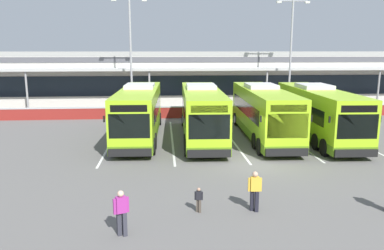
% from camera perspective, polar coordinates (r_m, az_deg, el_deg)
% --- Properties ---
extents(ground_plane, '(200.00, 200.00, 0.00)m').
position_cam_1_polar(ground_plane, '(21.74, 8.57, -5.57)').
color(ground_plane, '#605E5B').
extents(terminal_building, '(70.00, 13.00, 6.00)m').
position_cam_1_polar(terminal_building, '(47.52, 1.44, 7.37)').
color(terminal_building, beige).
rests_on(terminal_building, ground).
extents(red_barrier_wall, '(60.00, 0.40, 1.10)m').
position_cam_1_polar(red_barrier_wall, '(35.55, 3.43, 2.04)').
color(red_barrier_wall, maroon).
rests_on(red_barrier_wall, ground).
extents(coach_bus_leftmost, '(3.20, 12.22, 3.78)m').
position_cam_1_polar(coach_bus_leftmost, '(27.38, -7.92, 1.78)').
color(coach_bus_leftmost, '#9ED11E').
rests_on(coach_bus_leftmost, ground).
extents(coach_bus_left_centre, '(3.20, 12.22, 3.78)m').
position_cam_1_polar(coach_bus_left_centre, '(26.93, 1.48, 1.73)').
color(coach_bus_left_centre, '#9ED11E').
rests_on(coach_bus_left_centre, ground).
extents(coach_bus_centre, '(3.20, 12.22, 3.78)m').
position_cam_1_polar(coach_bus_centre, '(27.65, 10.65, 1.79)').
color(coach_bus_centre, '#9ED11E').
rests_on(coach_bus_centre, ground).
extents(coach_bus_right_centre, '(3.20, 12.22, 3.78)m').
position_cam_1_polar(coach_bus_right_centre, '(28.42, 18.33, 1.66)').
color(coach_bus_right_centre, '#9ED11E').
rests_on(coach_bus_right_centre, ground).
extents(bay_stripe_far_west, '(0.14, 13.00, 0.01)m').
position_cam_1_polar(bay_stripe_far_west, '(27.24, -11.89, -2.23)').
color(bay_stripe_far_west, silver).
rests_on(bay_stripe_far_west, ground).
extents(bay_stripe_west, '(0.14, 13.00, 0.01)m').
position_cam_1_polar(bay_stripe_west, '(27.00, -3.01, -2.12)').
color(bay_stripe_west, silver).
rests_on(bay_stripe_west, ground).
extents(bay_stripe_mid_west, '(0.14, 13.00, 0.01)m').
position_cam_1_polar(bay_stripe_mid_west, '(27.42, 5.80, -1.95)').
color(bay_stripe_mid_west, silver).
rests_on(bay_stripe_mid_west, ground).
extents(bay_stripe_centre, '(0.14, 13.00, 0.01)m').
position_cam_1_polar(bay_stripe_centre, '(28.45, 14.16, -1.76)').
color(bay_stripe_centre, silver).
rests_on(bay_stripe_centre, ground).
extents(bay_stripe_mid_east, '(0.14, 13.00, 0.01)m').
position_cam_1_polar(bay_stripe_mid_east, '(30.04, 21.79, -1.54)').
color(bay_stripe_mid_east, silver).
rests_on(bay_stripe_mid_east, ground).
extents(pedestrian_in_dark_coat, '(0.54, 0.32, 1.62)m').
position_cam_1_polar(pedestrian_in_dark_coat, '(15.22, 9.41, -9.59)').
color(pedestrian_in_dark_coat, black).
rests_on(pedestrian_in_dark_coat, ground).
extents(pedestrian_child, '(0.33, 0.21, 1.00)m').
position_cam_1_polar(pedestrian_child, '(15.03, 1.02, -11.07)').
color(pedestrian_child, '#4C4238').
rests_on(pedestrian_child, ground).
extents(pedestrian_approaching_bus, '(0.53, 0.33, 1.62)m').
position_cam_1_polar(pedestrian_approaching_bus, '(13.37, -10.59, -12.66)').
color(pedestrian_approaching_bus, '#33333D').
rests_on(pedestrian_approaching_bus, ground).
extents(lamp_post_west, '(3.24, 0.28, 11.00)m').
position_cam_1_polar(lamp_post_west, '(37.05, -9.21, 11.20)').
color(lamp_post_west, '#9E9EA3').
rests_on(lamp_post_west, ground).
extents(lamp_post_centre, '(3.24, 0.28, 11.00)m').
position_cam_1_polar(lamp_post_centre, '(39.49, 14.64, 10.98)').
color(lamp_post_centre, '#9E9EA3').
rests_on(lamp_post_centre, ground).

